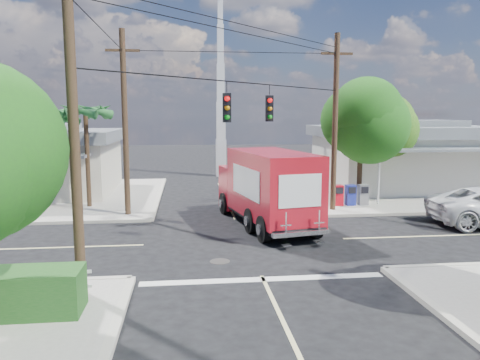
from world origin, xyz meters
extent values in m
plane|color=black|center=(0.00, 0.00, 0.00)|extent=(120.00, 120.00, 0.00)
cube|color=#9D988E|center=(11.00, 11.00, 0.07)|extent=(14.00, 14.00, 0.14)
cube|color=#B5B0A1|center=(4.00, 11.00, 0.07)|extent=(0.25, 14.00, 0.14)
cube|color=#B5B0A1|center=(11.00, 4.00, 0.07)|extent=(14.00, 0.25, 0.14)
cube|color=#9D988E|center=(-11.00, 11.00, 0.07)|extent=(14.00, 14.00, 0.14)
cube|color=#B5B0A1|center=(-4.00, 11.00, 0.07)|extent=(0.25, 14.00, 0.14)
cube|color=beige|center=(0.00, 10.00, 0.01)|extent=(0.12, 12.00, 0.01)
cube|color=silver|center=(0.00, -4.30, 0.01)|extent=(7.50, 0.40, 0.01)
cube|color=beige|center=(12.50, 12.00, 1.84)|extent=(11.00, 8.00, 3.40)
cube|color=slate|center=(12.50, 12.00, 3.89)|extent=(11.80, 8.80, 0.70)
cube|color=slate|center=(12.50, 12.00, 4.39)|extent=(6.05, 4.40, 0.50)
cube|color=slate|center=(12.50, 7.10, 3.04)|extent=(9.90, 1.80, 0.15)
cylinder|color=silver|center=(8.10, 6.30, 1.59)|extent=(0.12, 0.12, 2.90)
cube|color=beige|center=(-12.00, 12.50, 1.74)|extent=(10.00, 8.00, 3.20)
cube|color=slate|center=(-12.00, 12.50, 3.69)|extent=(10.80, 8.80, 0.70)
cube|color=slate|center=(-12.00, 12.50, 4.19)|extent=(5.50, 4.40, 0.50)
cylinder|color=silver|center=(-8.00, 6.80, 1.49)|extent=(0.12, 0.12, 2.70)
cube|color=silver|center=(0.50, 20.00, 1.50)|extent=(0.80, 0.80, 3.00)
cube|color=silver|center=(0.50, 20.00, 4.50)|extent=(0.70, 0.70, 3.00)
cube|color=silver|center=(0.50, 20.00, 7.50)|extent=(0.60, 0.60, 3.00)
cube|color=silver|center=(0.50, 20.00, 10.50)|extent=(0.50, 0.50, 3.00)
cube|color=silver|center=(0.50, 20.00, 13.50)|extent=(0.40, 0.40, 3.00)
cylinder|color=#422D1C|center=(7.20, 6.80, 2.19)|extent=(0.28, 0.28, 4.10)
sphere|color=#1F5418|center=(7.20, 6.80, 4.75)|extent=(4.10, 4.10, 4.10)
sphere|color=#1F5418|center=(6.80, 7.00, 5.00)|extent=(3.33, 3.33, 3.33)
sphere|color=#1F5418|center=(7.55, 6.50, 4.62)|extent=(3.58, 3.58, 3.58)
cylinder|color=#422D1C|center=(9.80, 9.00, 1.93)|extent=(0.28, 0.28, 3.58)
sphere|color=#245F12|center=(9.80, 9.00, 4.17)|extent=(3.58, 3.58, 3.58)
sphere|color=#245F12|center=(9.40, 9.20, 4.40)|extent=(2.91, 2.91, 2.91)
sphere|color=#245F12|center=(10.15, 8.70, 4.06)|extent=(3.14, 3.14, 3.14)
cylinder|color=#422D1C|center=(-7.50, 7.50, 2.64)|extent=(0.24, 0.24, 5.00)
cone|color=#225E29|center=(-6.60, 7.50, 5.24)|extent=(0.50, 2.06, 0.98)
cone|color=#225E29|center=(-6.94, 8.20, 5.24)|extent=(1.92, 1.68, 0.98)
cone|color=#225E29|center=(-7.70, 8.38, 5.24)|extent=(2.12, 0.95, 0.98)
cone|color=#225E29|center=(-8.31, 7.89, 5.24)|extent=(1.34, 2.07, 0.98)
cone|color=#225E29|center=(-8.31, 7.11, 5.24)|extent=(1.34, 2.07, 0.98)
cone|color=#225E29|center=(-7.70, 6.62, 5.24)|extent=(2.12, 0.95, 0.98)
cone|color=#225E29|center=(-6.94, 6.80, 5.24)|extent=(1.92, 1.68, 0.98)
cylinder|color=#422D1C|center=(-9.50, 9.00, 2.44)|extent=(0.24, 0.24, 4.60)
cone|color=#225E29|center=(-8.60, 9.00, 4.84)|extent=(0.50, 2.06, 0.98)
cone|color=#225E29|center=(-8.94, 9.70, 4.84)|extent=(1.92, 1.68, 0.98)
cone|color=#225E29|center=(-9.70, 9.88, 4.84)|extent=(2.12, 0.95, 0.98)
cone|color=#225E29|center=(-10.31, 9.39, 4.84)|extent=(1.34, 2.07, 0.98)
cone|color=#225E29|center=(-10.31, 8.61, 4.84)|extent=(1.34, 2.07, 0.98)
cone|color=#225E29|center=(-9.70, 8.12, 4.84)|extent=(2.12, 0.95, 0.98)
cone|color=#225E29|center=(-8.94, 8.30, 4.84)|extent=(1.92, 1.68, 0.98)
cylinder|color=#473321|center=(-5.20, -5.20, 4.50)|extent=(0.28, 0.28, 9.00)
cylinder|color=#473321|center=(5.20, 5.20, 4.50)|extent=(0.28, 0.28, 9.00)
cube|color=#473321|center=(5.20, 5.20, 8.00)|extent=(1.60, 0.12, 0.12)
cylinder|color=#473321|center=(-5.20, 5.20, 4.50)|extent=(0.28, 0.28, 9.00)
cube|color=#473321|center=(-5.20, 5.20, 8.00)|extent=(1.60, 0.12, 0.12)
cylinder|color=black|center=(0.00, 0.00, 6.20)|extent=(10.43, 10.43, 0.04)
cube|color=black|center=(-0.80, -0.80, 5.25)|extent=(0.30, 0.24, 1.05)
sphere|color=red|center=(-0.80, -0.94, 5.58)|extent=(0.20, 0.20, 0.20)
cube|color=black|center=(1.10, 1.10, 5.25)|extent=(0.30, 0.24, 1.05)
sphere|color=red|center=(1.10, 0.96, 5.58)|extent=(0.20, 0.20, 0.20)
cube|color=silver|center=(-5.00, -5.60, 0.64)|extent=(0.09, 0.06, 1.00)
cube|color=red|center=(5.80, 6.20, 0.69)|extent=(0.50, 0.50, 1.10)
cube|color=navy|center=(6.50, 6.20, 0.69)|extent=(0.50, 0.50, 1.10)
cube|color=slate|center=(7.20, 6.20, 0.69)|extent=(0.50, 0.50, 1.10)
cube|color=black|center=(1.25, 2.82, 0.54)|extent=(3.67, 7.90, 0.24)
cube|color=#B51321|center=(0.67, 5.74, 1.32)|extent=(2.62, 2.08, 2.15)
cube|color=black|center=(0.54, 6.41, 1.71)|extent=(2.06, 0.64, 0.93)
cube|color=silver|center=(0.50, 6.60, 0.63)|extent=(2.22, 0.55, 0.34)
cube|color=#B51321|center=(1.42, 1.96, 2.00)|extent=(3.49, 6.02, 2.83)
cube|color=white|center=(2.63, 2.20, 2.15)|extent=(0.70, 3.45, 1.27)
cube|color=white|center=(0.20, 1.72, 2.15)|extent=(0.70, 3.45, 1.27)
cube|color=white|center=(1.97, -0.84, 2.15)|extent=(1.73, 0.36, 1.27)
cube|color=silver|center=(1.99, -0.96, 0.54)|extent=(2.34, 0.69, 0.18)
cube|color=silver|center=(1.35, -1.22, 0.93)|extent=(0.44, 0.14, 0.98)
cube|color=silver|center=(2.69, -0.95, 0.93)|extent=(0.44, 0.14, 0.98)
cylinder|color=black|center=(-0.40, 5.38, 0.54)|extent=(0.51, 1.11, 1.07)
cylinder|color=black|center=(1.80, 5.81, 0.54)|extent=(0.51, 1.11, 1.07)
cylinder|color=black|center=(0.69, -0.17, 0.54)|extent=(0.51, 1.11, 1.07)
cylinder|color=black|center=(2.90, 0.26, 0.54)|extent=(0.51, 1.11, 1.07)
camera|label=1|loc=(-2.27, -17.88, 5.01)|focal=35.00mm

